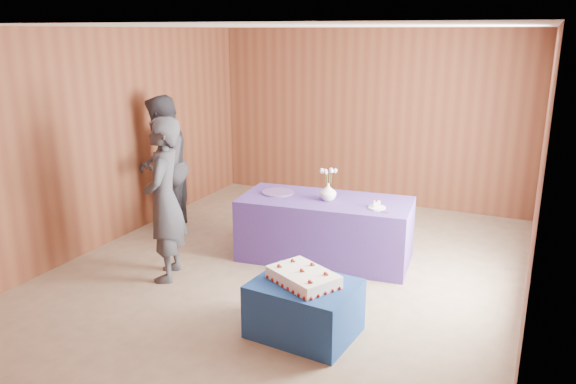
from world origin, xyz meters
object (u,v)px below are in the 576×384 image
Objects in this scene: cake_table at (304,308)px; guest_left at (164,200)px; serving_table at (325,229)px; sheet_cake at (303,277)px; guest_right at (162,165)px; vase at (328,192)px.

guest_left reaches higher than cake_table.
sheet_cake is (0.45, -1.71, 0.18)m from serving_table.
serving_table is 2.66× the size of sheet_cake.
cake_table is 1.19× the size of sheet_cake.
serving_table is at bearing 66.26° from guest_right.
guest_left is 1.56m from guest_right.
vase reaches higher than serving_table.
sheet_cake is at bearing -76.42° from vase.
guest_right reaches higher than guest_left.
sheet_cake reaches higher than cake_table.
sheet_cake is 0.41× the size of guest_right.
cake_table is 3.37m from guest_right.
cake_table is 4.43× the size of vase.
serving_table is at bearing 132.54° from sheet_cake.
serving_table reaches higher than cake_table.
serving_table is at bearing 107.51° from guest_left.
vase is 2.39m from guest_right.
cake_table is 2.03m from guest_left.
serving_table is 0.48m from vase.
vase reaches higher than cake_table.
sheet_cake is 0.42× the size of guest_left.
guest_left is at bearing -140.39° from vase.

